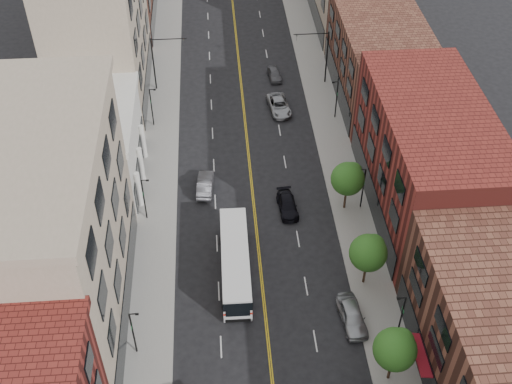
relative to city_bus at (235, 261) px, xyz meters
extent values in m
cube|color=gray|center=(-7.63, 18.99, -1.64)|extent=(4.00, 110.00, 0.15)
cube|color=gray|center=(12.37, 18.99, -1.64)|extent=(4.00, 110.00, 0.15)
cube|color=gray|center=(-14.63, -3.01, 7.28)|extent=(10.00, 22.00, 18.00)
cube|color=silver|center=(-14.63, 14.99, 2.28)|extent=(10.00, 14.00, 8.00)
cube|color=gray|center=(-14.63, 31.99, 7.28)|extent=(10.00, 20.00, 18.00)
cube|color=maroon|center=(19.37, 7.99, 4.28)|extent=(10.00, 22.00, 12.00)
cube|color=#532C21|center=(19.37, 28.99, 3.28)|extent=(10.00, 20.00, 10.00)
cylinder|color=black|center=(11.67, -12.01, -0.32)|extent=(0.22, 0.22, 2.50)
sphere|color=#235819|center=(11.67, -12.01, 2.32)|extent=(3.40, 3.40, 3.40)
sphere|color=#235819|center=(12.17, -11.61, 2.83)|extent=(2.04, 2.04, 2.04)
cylinder|color=black|center=(11.67, -2.01, -0.32)|extent=(0.22, 0.22, 2.50)
sphere|color=#235819|center=(11.67, -2.01, 2.32)|extent=(3.40, 3.40, 3.40)
sphere|color=#235819|center=(12.17, -1.61, 2.83)|extent=(2.04, 2.04, 2.04)
cylinder|color=black|center=(11.67, 7.99, -0.32)|extent=(0.22, 0.22, 2.50)
sphere|color=#235819|center=(11.67, 7.99, 2.32)|extent=(3.40, 3.40, 3.40)
sphere|color=#235819|center=(12.17, 8.39, 2.83)|extent=(2.04, 2.04, 2.04)
cylinder|color=black|center=(-8.63, -8.01, 0.93)|extent=(0.14, 0.14, 5.00)
cylinder|color=black|center=(-8.28, -8.01, 3.43)|extent=(0.70, 0.10, 0.10)
cube|color=black|center=(-8.03, -8.01, 3.38)|extent=(0.28, 0.14, 0.14)
cube|color=#19592D|center=(-8.63, -8.01, 1.83)|extent=(0.04, 0.55, 0.35)
cylinder|color=black|center=(-8.63, 7.99, 0.93)|extent=(0.14, 0.14, 5.00)
cylinder|color=black|center=(-8.28, 7.99, 3.43)|extent=(0.70, 0.10, 0.10)
cube|color=black|center=(-8.03, 7.99, 3.38)|extent=(0.28, 0.14, 0.14)
cube|color=#19592D|center=(-8.63, 7.99, 1.83)|extent=(0.04, 0.55, 0.35)
cylinder|color=black|center=(-8.63, 23.99, 0.93)|extent=(0.14, 0.14, 5.00)
cylinder|color=black|center=(-8.28, 23.99, 3.43)|extent=(0.70, 0.10, 0.10)
cube|color=black|center=(-8.03, 23.99, 3.38)|extent=(0.28, 0.14, 0.14)
cube|color=#19592D|center=(-8.63, 23.99, 1.83)|extent=(0.04, 0.55, 0.35)
cylinder|color=black|center=(13.37, -8.01, 0.93)|extent=(0.14, 0.14, 5.00)
cylinder|color=black|center=(13.02, -8.01, 3.43)|extent=(0.70, 0.10, 0.10)
cube|color=black|center=(12.77, -8.01, 3.38)|extent=(0.28, 0.14, 0.14)
cube|color=#19592D|center=(13.37, -8.01, 1.83)|extent=(0.04, 0.55, 0.35)
cylinder|color=black|center=(13.37, 7.99, 0.93)|extent=(0.14, 0.14, 5.00)
cylinder|color=black|center=(13.02, 7.99, 3.43)|extent=(0.70, 0.10, 0.10)
cube|color=black|center=(12.77, 7.99, 3.38)|extent=(0.28, 0.14, 0.14)
cube|color=#19592D|center=(13.37, 7.99, 1.83)|extent=(0.04, 0.55, 0.35)
cylinder|color=black|center=(13.37, 23.99, 0.93)|extent=(0.14, 0.14, 5.00)
cylinder|color=black|center=(13.02, 23.99, 3.43)|extent=(0.70, 0.10, 0.10)
cube|color=black|center=(12.77, 23.99, 3.38)|extent=(0.28, 0.14, 0.14)
cube|color=#19592D|center=(13.37, 23.99, 1.83)|extent=(0.04, 0.55, 0.35)
cylinder|color=black|center=(-8.63, 31.99, 2.03)|extent=(0.18, 0.18, 7.20)
cylinder|color=black|center=(-6.43, 31.99, 5.43)|extent=(4.40, 0.12, 0.12)
imported|color=black|center=(-4.63, 31.99, 5.03)|extent=(0.15, 0.18, 0.90)
cylinder|color=black|center=(13.37, 31.99, 2.03)|extent=(0.18, 0.18, 7.20)
cylinder|color=black|center=(11.17, 31.99, 5.43)|extent=(4.40, 0.12, 0.12)
imported|color=black|center=(9.37, 31.99, 5.03)|extent=(0.15, 0.18, 0.90)
cube|color=silver|center=(0.00, 0.01, -0.15)|extent=(2.60, 11.47, 2.77)
cube|color=black|center=(0.00, 0.01, 0.52)|extent=(2.64, 11.51, 1.00)
cube|color=#B71B0D|center=(0.00, 0.01, -0.43)|extent=(2.64, 11.51, 0.21)
cube|color=black|center=(-0.06, -5.73, 0.09)|extent=(2.10, 0.08, 1.53)
cylinder|color=black|center=(-1.30, -3.79, -1.26)|extent=(0.28, 0.92, 0.92)
cylinder|color=black|center=(1.22, -3.82, -1.26)|extent=(0.28, 0.92, 0.92)
cylinder|color=black|center=(-1.22, 3.84, -1.26)|extent=(0.28, 0.92, 0.92)
cylinder|color=black|center=(1.30, 3.81, -1.26)|extent=(0.28, 0.92, 0.92)
imported|color=#A1A4A9|center=(9.77, -6.26, -0.90)|extent=(2.40, 4.99, 1.65)
imported|color=#4F4E54|center=(-2.63, 11.99, -0.97)|extent=(1.94, 4.65, 1.50)
imported|color=black|center=(5.77, 8.20, -1.07)|extent=(2.16, 4.59, 1.29)
imported|color=#929499|center=(6.71, 26.09, -0.99)|extent=(3.07, 5.54, 1.47)
imported|color=#55555A|center=(6.85, 33.53, -1.08)|extent=(1.92, 3.90, 1.28)
camera|label=1|loc=(-1.02, -39.43, 44.03)|focal=45.00mm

